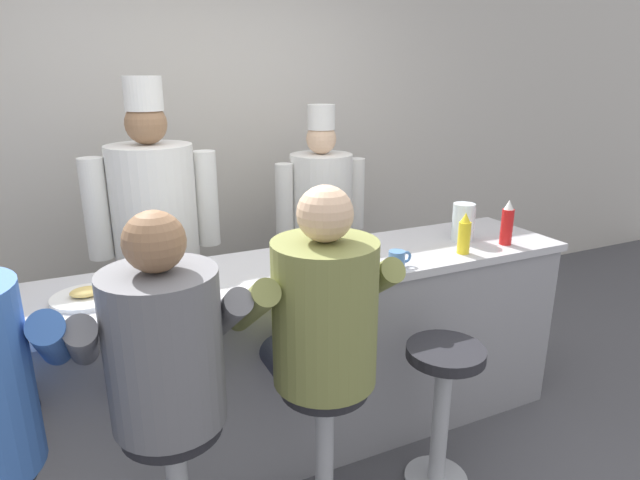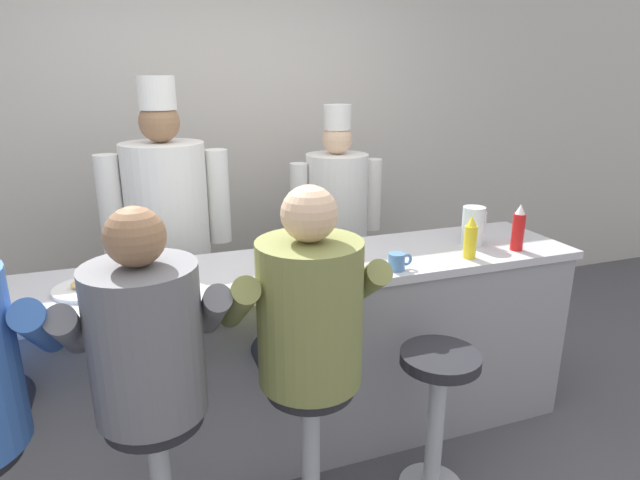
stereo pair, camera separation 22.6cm
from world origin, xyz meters
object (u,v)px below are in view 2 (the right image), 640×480
(hot_sauce_bottle_orange, at_px, (354,251))
(mustard_bottle_yellow, at_px, (470,239))
(empty_stool_round, at_px, (437,401))
(ketchup_bottle_red, at_px, (518,229))
(cook_in_whites_near, at_px, (169,226))
(breakfast_plate, at_px, (87,288))
(cereal_bowl, at_px, (310,263))
(coffee_mug_blue, at_px, (397,261))
(diner_seated_olive, at_px, (307,322))
(diner_seated_grey, at_px, (147,351))
(cook_in_whites_far, at_px, (336,218))
(water_pitcher_clear, at_px, (473,226))

(hot_sauce_bottle_orange, bearing_deg, mustard_bottle_yellow, -8.63)
(mustard_bottle_yellow, relative_size, empty_stool_round, 0.30)
(ketchup_bottle_red, xyz_separation_m, mustard_bottle_yellow, (-0.30, -0.02, -0.01))
(cook_in_whites_near, bearing_deg, ketchup_bottle_red, -28.94)
(breakfast_plate, relative_size, cereal_bowl, 1.82)
(coffee_mug_blue, distance_m, cook_in_whites_near, 1.34)
(diner_seated_olive, relative_size, cook_in_whites_near, 0.80)
(cereal_bowl, relative_size, empty_stool_round, 0.22)
(breakfast_plate, height_order, diner_seated_grey, diner_seated_grey)
(ketchup_bottle_red, height_order, cereal_bowl, ketchup_bottle_red)
(diner_seated_olive, height_order, cook_in_whites_near, cook_in_whites_near)
(cook_in_whites_far, bearing_deg, breakfast_plate, -147.39)
(cook_in_whites_far, bearing_deg, hot_sauce_bottle_orange, -107.22)
(breakfast_plate, relative_size, diner_seated_olive, 0.19)
(hot_sauce_bottle_orange, bearing_deg, diner_seated_grey, -155.89)
(ketchup_bottle_red, relative_size, hot_sauce_bottle_orange, 1.57)
(diner_seated_olive, bearing_deg, breakfast_plate, 146.68)
(coffee_mug_blue, bearing_deg, cook_in_whites_near, 134.22)
(mustard_bottle_yellow, bearing_deg, water_pitcher_clear, 51.86)
(cook_in_whites_far, bearing_deg, ketchup_bottle_red, -63.54)
(breakfast_plate, bearing_deg, diner_seated_grey, -68.16)
(cook_in_whites_far, bearing_deg, coffee_mug_blue, -97.75)
(mustard_bottle_yellow, bearing_deg, empty_stool_round, -134.92)
(ketchup_bottle_red, height_order, empty_stool_round, ketchup_bottle_red)
(cereal_bowl, distance_m, cook_in_whites_far, 1.14)
(hot_sauce_bottle_orange, xyz_separation_m, cook_in_whites_far, (0.32, 1.04, -0.13))
(breakfast_plate, bearing_deg, empty_stool_round, -21.95)
(empty_stool_round, bearing_deg, cereal_bowl, 129.53)
(cereal_bowl, bearing_deg, ketchup_bottle_red, -5.49)
(water_pitcher_clear, bearing_deg, diner_seated_grey, -162.80)
(ketchup_bottle_red, xyz_separation_m, diner_seated_grey, (-1.83, -0.36, -0.16))
(empty_stool_round, bearing_deg, water_pitcher_clear, 47.11)
(diner_seated_grey, xyz_separation_m, cook_in_whites_near, (0.18, 1.27, 0.09))
(cereal_bowl, bearing_deg, cook_in_whites_far, 62.24)
(empty_stool_round, bearing_deg, coffee_mug_blue, 96.67)
(mustard_bottle_yellow, distance_m, breakfast_plate, 1.75)
(water_pitcher_clear, relative_size, breakfast_plate, 0.73)
(coffee_mug_blue, bearing_deg, cook_in_whites_far, 82.25)
(cereal_bowl, xyz_separation_m, cook_in_whites_far, (0.53, 1.00, -0.08))
(hot_sauce_bottle_orange, height_order, breakfast_plate, hot_sauce_bottle_orange)
(cereal_bowl, height_order, cook_in_whites_near, cook_in_whites_near)
(mustard_bottle_yellow, xyz_separation_m, breakfast_plate, (-1.74, 0.18, -0.08))
(ketchup_bottle_red, distance_m, diner_seated_grey, 1.87)
(coffee_mug_blue, distance_m, diner_seated_grey, 1.16)
(empty_stool_round, bearing_deg, cook_in_whites_far, 85.50)
(empty_stool_round, bearing_deg, diner_seated_grey, 178.43)
(water_pitcher_clear, xyz_separation_m, cereal_bowl, (-0.92, -0.05, -0.08))
(cereal_bowl, bearing_deg, mustard_bottle_yellow, -9.16)
(hot_sauce_bottle_orange, relative_size, cook_in_whites_near, 0.08)
(diner_seated_grey, relative_size, diner_seated_olive, 0.98)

